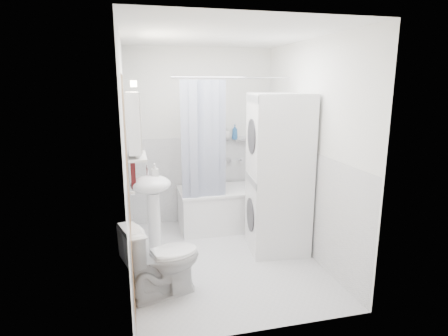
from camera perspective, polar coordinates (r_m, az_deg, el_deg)
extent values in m
plane|color=silver|center=(4.35, -0.09, -13.58)|extent=(2.60, 2.60, 0.00)
plane|color=white|center=(5.22, -3.51, 4.72)|extent=(2.00, 0.00, 2.00)
plane|color=white|center=(2.75, 6.37, -2.80)|extent=(2.00, 0.00, 2.00)
plane|color=white|center=(3.86, -14.69, 1.39)|extent=(0.00, 2.60, 2.60)
plane|color=white|center=(4.31, 12.94, 2.67)|extent=(0.00, 2.60, 2.60)
plane|color=white|center=(3.92, -0.10, 19.62)|extent=(2.60, 2.60, 0.00)
plane|color=white|center=(5.33, -3.40, -1.70)|extent=(1.98, 0.00, 1.98)
plane|color=white|center=(4.01, -14.03, -7.02)|extent=(0.00, 2.58, 2.58)
plane|color=white|center=(4.45, 12.41, -4.96)|extent=(0.00, 2.58, 2.58)
plane|color=brown|center=(3.05, -14.23, -5.47)|extent=(0.00, 2.00, 2.00)
cylinder|color=silver|center=(3.37, -13.72, -3.71)|extent=(0.04, 0.04, 0.04)
cube|color=white|center=(5.15, 1.13, -6.18)|extent=(1.40, 0.65, 0.51)
cube|color=white|center=(5.07, 1.14, -3.28)|extent=(1.42, 0.67, 0.03)
cube|color=silver|center=(5.10, 1.14, -4.52)|extent=(1.22, 0.47, 0.20)
cylinder|color=silver|center=(5.35, 2.31, 1.27)|extent=(0.04, 0.12, 0.04)
cylinder|color=silver|center=(4.60, 2.14, 13.63)|extent=(1.60, 0.02, 0.02)
cube|color=#16234E|center=(4.52, -5.89, 4.04)|extent=(0.10, 0.02, 1.45)
cube|color=#16234E|center=(4.54, -4.77, 4.09)|extent=(0.10, 0.02, 1.45)
cube|color=#16234E|center=(4.55, -3.65, 4.14)|extent=(0.10, 0.02, 1.45)
cube|color=#16234E|center=(4.57, -2.53, 4.19)|extent=(0.10, 0.02, 1.45)
cube|color=#16234E|center=(4.59, -1.43, 4.23)|extent=(0.10, 0.02, 1.45)
cube|color=#16234E|center=(4.61, -0.33, 4.27)|extent=(0.10, 0.02, 1.45)
ellipsoid|color=white|center=(4.18, -11.10, -2.47)|extent=(0.44, 0.37, 0.20)
cylinder|color=white|center=(4.33, -10.56, -8.53)|extent=(0.14, 0.14, 0.75)
cylinder|color=silver|center=(4.29, -11.54, -0.46)|extent=(0.03, 0.03, 0.14)
cylinder|color=silver|center=(4.23, -11.55, 0.21)|extent=(0.02, 0.10, 0.02)
cube|color=white|center=(3.90, -13.64, 6.79)|extent=(0.12, 0.50, 0.60)
cube|color=white|center=(3.90, -12.68, 6.84)|extent=(0.01, 0.47, 0.57)
cube|color=#FFEABF|center=(3.88, -13.64, 12.39)|extent=(0.06, 0.45, 0.06)
cube|color=silver|center=(3.95, -13.09, 1.76)|extent=(0.18, 0.54, 0.02)
cube|color=silver|center=(5.31, 2.89, 4.31)|extent=(0.22, 0.06, 0.02)
cube|color=#511912|center=(4.19, -13.89, 3.34)|extent=(0.05, 0.37, 0.88)
cube|color=#511912|center=(4.14, -13.77, 8.93)|extent=(0.03, 0.33, 0.08)
cylinder|color=silver|center=(4.14, -14.36, 9.45)|extent=(0.02, 0.04, 0.02)
cube|color=white|center=(4.47, 8.09, -6.61)|extent=(0.71, 0.71, 0.91)
cylinder|color=#2D2D33|center=(4.37, 4.06, -7.12)|extent=(0.06, 0.39, 0.39)
cube|color=gray|center=(4.25, 4.16, -1.90)|extent=(0.08, 0.58, 0.08)
cube|color=white|center=(4.26, 8.47, 5.06)|extent=(0.71, 0.71, 0.91)
cylinder|color=#2D2D33|center=(4.15, 4.26, 4.83)|extent=(0.06, 0.39, 0.39)
cube|color=gray|center=(4.11, 4.37, 10.51)|extent=(0.08, 0.58, 0.08)
imported|color=white|center=(3.59, -9.38, -13.54)|extent=(0.80, 0.58, 0.70)
imported|color=gray|center=(4.16, -10.47, -1.11)|extent=(0.08, 0.17, 0.08)
imported|color=gray|center=(3.80, -13.08, 2.04)|extent=(0.07, 0.18, 0.07)
imported|color=gray|center=(4.06, -13.16, 2.95)|extent=(0.10, 0.09, 0.10)
imported|color=gray|center=(5.23, 0.39, 5.05)|extent=(0.13, 0.17, 0.13)
imported|color=#265D9A|center=(5.27, 1.66, 4.81)|extent=(0.08, 0.21, 0.08)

